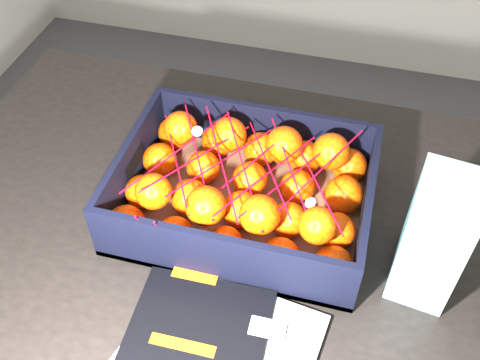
# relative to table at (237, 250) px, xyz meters

# --- Properties ---
(table) EXTENTS (1.21, 0.81, 0.75)m
(table) POSITION_rel_table_xyz_m (0.00, 0.00, 0.00)
(table) COLOR black
(table) RESTS_ON ground
(produce_crate) EXTENTS (0.44, 0.33, 0.12)m
(produce_crate) POSITION_rel_table_xyz_m (0.01, 0.02, 0.13)
(produce_crate) COLOR brown
(produce_crate) RESTS_ON table
(clementine_heap) EXTENTS (0.42, 0.31, 0.12)m
(clementine_heap) POSITION_rel_table_xyz_m (0.01, 0.02, 0.16)
(clementine_heap) COLOR #F94405
(clementine_heap) RESTS_ON produce_crate
(mesh_net) EXTENTS (0.37, 0.29, 0.09)m
(mesh_net) POSITION_rel_table_xyz_m (0.00, 0.01, 0.21)
(mesh_net) COLOR red
(mesh_net) RESTS_ON clementine_heap
(retail_carton) EXTENTS (0.11, 0.15, 0.20)m
(retail_carton) POSITION_rel_table_xyz_m (0.32, -0.04, 0.20)
(retail_carton) COLOR silver
(retail_carton) RESTS_ON table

